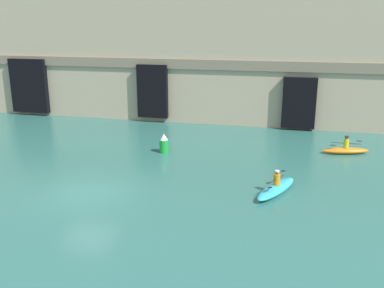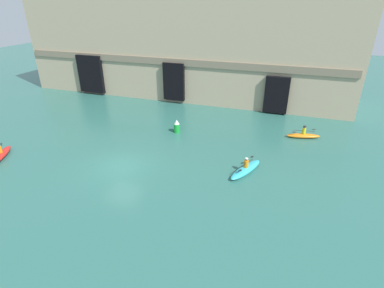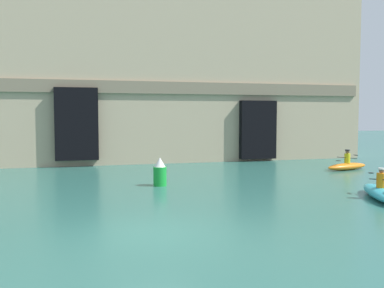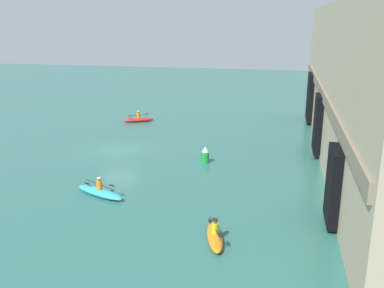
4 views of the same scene
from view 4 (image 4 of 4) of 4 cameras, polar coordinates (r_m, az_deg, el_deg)
name	(u,v)px [view 4 (image 4 of 4)]	position (r m, az deg, el deg)	size (l,w,h in m)	color
ground_plane	(119,150)	(35.00, -9.69, -0.82)	(120.00, 120.00, 0.00)	#2D665B
cliff_bluff	(379,85)	(34.12, 23.70, 7.27)	(39.89, 8.24, 11.27)	tan
kayak_cyan	(100,192)	(26.30, -12.19, -6.27)	(2.17, 3.63, 1.16)	#33B2C6
kayak_red	(139,119)	(44.38, -7.14, 3.27)	(2.05, 3.17, 1.14)	red
kayak_orange	(215,236)	(20.86, 3.05, -12.17)	(3.02, 1.40, 1.15)	orange
marker_buoy	(205,155)	(31.36, 1.77, -1.50)	(0.58, 0.58, 1.25)	green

